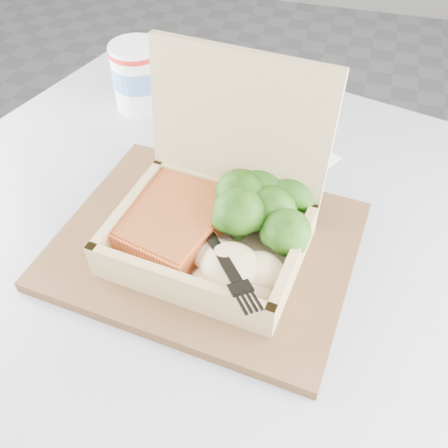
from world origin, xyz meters
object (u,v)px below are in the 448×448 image
(takeout_container, at_px, (218,204))
(paper_cup, at_px, (138,74))
(serving_tray, at_px, (206,245))
(cafe_table, at_px, (208,342))

(takeout_container, relative_size, paper_cup, 2.22)
(serving_tray, xyz_separation_m, takeout_container, (0.01, 0.01, 0.05))
(serving_tray, distance_m, paper_cup, 0.32)
(cafe_table, distance_m, takeout_container, 0.25)
(cafe_table, xyz_separation_m, paper_cup, (-0.18, 0.26, 0.24))
(cafe_table, relative_size, takeout_container, 4.53)
(cafe_table, bearing_deg, paper_cup, 125.01)
(serving_tray, xyz_separation_m, paper_cup, (-0.18, 0.25, 0.05))
(serving_tray, height_order, paper_cup, paper_cup)
(paper_cup, bearing_deg, serving_tray, -54.15)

